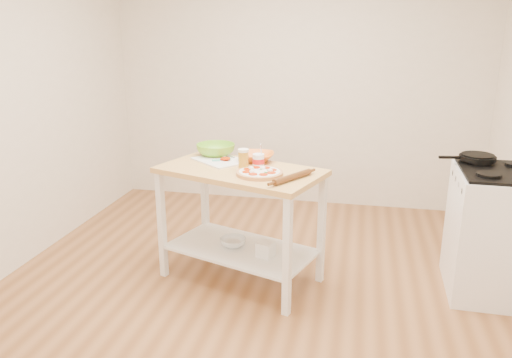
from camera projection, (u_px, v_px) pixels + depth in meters
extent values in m
cube|color=#976237|center=(252.00, 301.00, 3.63)|extent=(4.00, 4.50, 0.02)
cube|color=beige|center=(297.00, 81.00, 5.35)|extent=(4.00, 0.02, 2.70)
cube|color=beige|center=(36.00, 284.00, 1.12)|extent=(4.00, 0.02, 2.70)
cube|color=tan|center=(240.00, 171.00, 3.70)|extent=(1.34, 1.01, 0.04)
cube|color=white|center=(241.00, 249.00, 3.89)|extent=(1.24, 0.92, 0.02)
cube|color=white|center=(162.00, 225.00, 3.88)|extent=(0.06, 0.06, 0.86)
cube|color=white|center=(205.00, 204.00, 4.34)|extent=(0.06, 0.06, 0.86)
cube|color=white|center=(287.00, 258.00, 3.33)|extent=(0.06, 0.06, 0.86)
cube|color=white|center=(321.00, 230.00, 3.79)|extent=(0.06, 0.06, 0.86)
cube|color=white|center=(494.00, 234.00, 3.64)|extent=(0.60, 0.70, 0.92)
cube|color=black|center=(503.00, 172.00, 3.50)|extent=(0.56, 0.66, 0.02)
cylinder|color=black|center=(477.00, 158.00, 3.71)|extent=(0.26, 0.26, 0.03)
cube|color=black|center=(450.00, 157.00, 3.72)|extent=(0.16, 0.05, 0.02)
cylinder|color=tan|center=(260.00, 174.00, 3.54)|extent=(0.33, 0.33, 0.02)
cylinder|color=tan|center=(260.00, 172.00, 3.54)|extent=(0.33, 0.33, 0.01)
cylinder|color=white|center=(260.00, 172.00, 3.54)|extent=(0.29, 0.29, 0.01)
cylinder|color=#B72301|center=(271.00, 173.00, 3.49)|extent=(0.06, 0.06, 0.01)
cylinder|color=#B72301|center=(272.00, 170.00, 3.56)|extent=(0.06, 0.06, 0.01)
cylinder|color=#B72301|center=(266.00, 168.00, 3.62)|extent=(0.06, 0.06, 0.01)
cylinder|color=#B72301|center=(256.00, 168.00, 3.63)|extent=(0.06, 0.06, 0.01)
cylinder|color=#B72301|center=(248.00, 169.00, 3.58)|extent=(0.06, 0.06, 0.01)
cylinder|color=#B72301|center=(247.00, 172.00, 3.51)|extent=(0.06, 0.06, 0.01)
cylinder|color=#B72301|center=(253.00, 174.00, 3.46)|extent=(0.06, 0.06, 0.01)
cylinder|color=#B72301|center=(263.00, 175.00, 3.45)|extent=(0.06, 0.06, 0.01)
sphere|color=white|center=(270.00, 171.00, 3.53)|extent=(0.04, 0.04, 0.04)
sphere|color=white|center=(263.00, 169.00, 3.60)|extent=(0.04, 0.04, 0.04)
sphere|color=white|center=(251.00, 169.00, 3.59)|extent=(0.04, 0.04, 0.04)
sphere|color=white|center=(252.00, 172.00, 3.51)|extent=(0.04, 0.04, 0.04)
plane|color=#195D20|center=(266.00, 172.00, 3.50)|extent=(0.04, 0.04, 0.00)
plane|color=#195D20|center=(269.00, 170.00, 3.56)|extent=(0.04, 0.04, 0.00)
plane|color=#195D20|center=(261.00, 169.00, 3.58)|extent=(0.03, 0.03, 0.00)
plane|color=#195D20|center=(250.00, 168.00, 3.60)|extent=(0.04, 0.04, 0.00)
cube|color=white|center=(220.00, 160.00, 3.91)|extent=(0.50, 0.48, 0.01)
cube|color=#F4EACC|center=(219.00, 154.00, 4.04)|extent=(0.03, 0.03, 0.02)
cube|color=#F4EACC|center=(221.00, 155.00, 4.01)|extent=(0.03, 0.03, 0.02)
cube|color=#F4EACC|center=(224.00, 155.00, 3.98)|extent=(0.03, 0.03, 0.02)
cube|color=#F4EACC|center=(222.00, 153.00, 4.06)|extent=(0.03, 0.03, 0.02)
cube|color=#F4EACC|center=(225.00, 154.00, 4.03)|extent=(0.03, 0.03, 0.02)
cube|color=#F4EACC|center=(227.00, 155.00, 4.00)|extent=(0.03, 0.03, 0.02)
cylinder|color=#B72301|center=(224.00, 159.00, 3.90)|extent=(0.07, 0.07, 0.01)
cylinder|color=#B72301|center=(225.00, 159.00, 3.89)|extent=(0.07, 0.07, 0.01)
cylinder|color=#B72301|center=(226.00, 158.00, 3.88)|extent=(0.07, 0.07, 0.01)
cube|color=#4BB9A2|center=(216.00, 160.00, 3.87)|extent=(0.07, 0.05, 0.01)
cylinder|color=#4BB9A2|center=(225.00, 159.00, 3.90)|extent=(0.10, 0.04, 0.01)
cube|color=silver|center=(226.00, 156.00, 4.01)|extent=(0.17, 0.10, 0.00)
cube|color=black|center=(213.00, 153.00, 4.08)|extent=(0.10, 0.06, 0.01)
imported|color=orange|center=(256.00, 157.00, 3.90)|extent=(0.29, 0.29, 0.07)
imported|color=#6FB728|center=(216.00, 150.00, 4.06)|extent=(0.42, 0.42, 0.10)
cylinder|color=#BB851F|center=(243.00, 161.00, 3.65)|extent=(0.07, 0.07, 0.14)
cylinder|color=white|center=(243.00, 150.00, 3.62)|extent=(0.08, 0.08, 0.02)
cylinder|color=white|center=(258.00, 161.00, 3.71)|extent=(0.09, 0.09, 0.11)
cylinder|color=red|center=(258.00, 161.00, 3.71)|extent=(0.09, 0.09, 0.04)
cylinder|color=silver|center=(261.00, 150.00, 3.68)|extent=(0.01, 0.06, 0.11)
cylinder|color=brown|center=(292.00, 177.00, 3.41)|extent=(0.23, 0.34, 0.04)
imported|color=silver|center=(233.00, 242.00, 3.91)|extent=(0.27, 0.27, 0.06)
cube|color=white|center=(266.00, 249.00, 3.72)|extent=(0.15, 0.15, 0.11)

